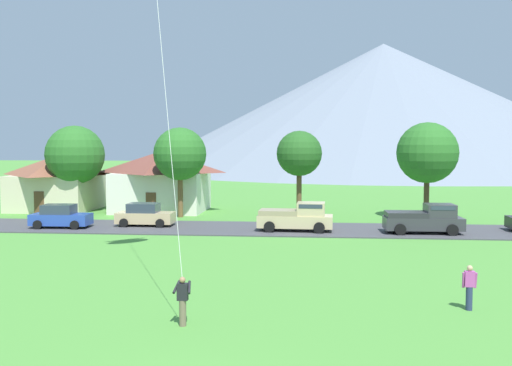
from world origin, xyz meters
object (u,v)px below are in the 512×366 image
parked_car_tan_mid_east (145,215)px  parked_car_blue_mid_west (61,217)px  tree_center (299,154)px  watcher_person (469,287)px  tree_right_of_center (180,154)px  pickup_truck_charcoal_west_side (425,219)px  house_leftmost (161,180)px  tree_left_of_center (427,153)px  pickup_truck_sand_east_side (297,217)px  house_left_center (58,181)px  tree_near_left (75,155)px

parked_car_tan_mid_east → parked_car_blue_mid_west: bearing=-165.4°
tree_center → parked_car_tan_mid_east: (-11.26, -7.37, -4.44)m
tree_center → watcher_person: tree_center is taller
tree_center → tree_right_of_center: (-9.92, -1.54, -0.01)m
tree_right_of_center → parked_car_tan_mid_east: size_ratio=1.79×
pickup_truck_charcoal_west_side → watcher_person: bearing=-95.9°
house_leftmost → tree_left_of_center: 23.47m
pickup_truck_charcoal_west_side → pickup_truck_sand_east_side: 8.70m
house_left_center → tree_left_of_center: 33.51m
house_left_center → parked_car_blue_mid_west: house_left_center is taller
tree_right_of_center → watcher_person: tree_right_of_center is taller
house_leftmost → tree_center: 13.16m
parked_car_blue_mid_west → pickup_truck_charcoal_west_side: size_ratio=0.81×
tree_right_of_center → parked_car_blue_mid_west: tree_right_of_center is taller
tree_near_left → tree_center: tree_near_left is taller
house_leftmost → parked_car_blue_mid_west: (-4.44, -11.57, -1.98)m
house_leftmost → watcher_person: house_leftmost is taller
pickup_truck_sand_east_side → watcher_person: (6.80, -18.62, -0.18)m
house_leftmost → tree_right_of_center: (2.74, -4.22, 2.44)m
tree_left_of_center → tree_right_of_center: 20.33m
tree_center → parked_car_tan_mid_east: 14.17m
house_leftmost → parked_car_blue_mid_west: size_ratio=2.01×
parked_car_tan_mid_east → watcher_person: parked_car_tan_mid_east is taller
tree_left_of_center → parked_car_tan_mid_east: tree_left_of_center is taller
house_left_center → parked_car_blue_mid_west: size_ratio=1.97×
house_leftmost → watcher_person: size_ratio=5.11×
house_left_center → watcher_person: bearing=-46.0°
parked_car_tan_mid_east → tree_right_of_center: bearing=77.0°
pickup_truck_charcoal_west_side → pickup_truck_sand_east_side: bearing=178.3°
tree_right_of_center → house_leftmost: bearing=123.0°
tree_right_of_center → parked_car_tan_mid_east: bearing=-103.0°
parked_car_tan_mid_east → house_left_center: bearing=137.3°
house_leftmost → pickup_truck_charcoal_west_side: bearing=-28.7°
tree_center → watcher_person: bearing=-75.9°
tree_near_left → tree_right_of_center: size_ratio=1.03×
tree_left_of_center → pickup_truck_sand_east_side: 13.72m
tree_right_of_center → parked_car_blue_mid_west: 11.19m
house_left_center → parked_car_tan_mid_east: 15.71m
tree_near_left → pickup_truck_sand_east_side: (19.98, -9.38, -4.11)m
house_left_center → tree_right_of_center: bearing=-20.4°
tree_center → parked_car_tan_mid_east: bearing=-146.8°
parked_car_blue_mid_west → pickup_truck_sand_east_side: (17.17, 0.09, 0.19)m
tree_center → pickup_truck_sand_east_side: bearing=-89.5°
tree_center → tree_left_of_center: bearing=-5.0°
house_left_center → tree_left_of_center: tree_left_of_center is taller
tree_right_of_center → house_left_center: bearing=159.6°
parked_car_blue_mid_west → tree_center: bearing=27.5°
parked_car_tan_mid_east → pickup_truck_sand_east_side: bearing=-7.2°
tree_center → parked_car_blue_mid_west: (-17.10, -8.89, -4.44)m
tree_left_of_center → watcher_person: 27.14m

